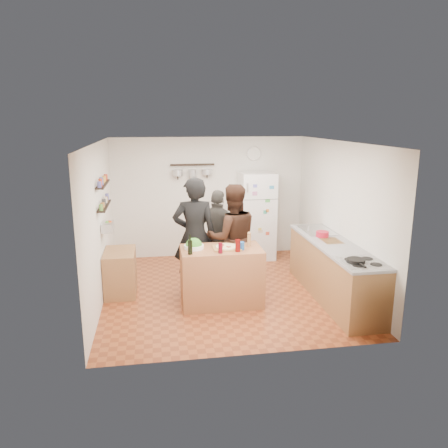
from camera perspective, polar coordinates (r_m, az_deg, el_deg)
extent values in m
plane|color=brown|center=(7.54, 0.12, -8.70)|extent=(4.20, 4.20, 0.00)
plane|color=white|center=(6.99, 0.13, 10.63)|extent=(4.20, 4.20, 0.00)
plane|color=silver|center=(9.20, -1.97, 3.50)|extent=(4.00, 0.00, 4.00)
plane|color=silver|center=(7.13, -15.95, 0.00)|extent=(0.00, 4.20, 4.20)
plane|color=silver|center=(7.73, 14.93, 1.10)|extent=(0.00, 4.20, 4.20)
cube|color=brown|center=(6.90, -0.35, -6.82)|extent=(1.25, 0.72, 0.91)
cube|color=olive|center=(6.74, 0.35, -3.14)|extent=(0.42, 0.34, 0.02)
cylinder|color=#D5BE8C|center=(6.74, 0.35, -2.98)|extent=(0.34, 0.34, 0.02)
cylinder|color=white|center=(6.74, -3.95, -2.99)|extent=(0.31, 0.31, 0.06)
cylinder|color=black|center=(6.46, -4.45, -3.07)|extent=(0.07, 0.07, 0.21)
cylinder|color=#540714|center=(6.50, -0.47, -3.17)|extent=(0.06, 0.06, 0.16)
cylinder|color=#590807|center=(6.57, 1.81, -2.84)|extent=(0.08, 0.08, 0.18)
cylinder|color=#9E6E42|center=(6.85, 3.31, -2.16)|extent=(0.06, 0.06, 0.19)
cylinder|color=#1B4E97|center=(6.67, 2.35, -2.87)|extent=(0.08, 0.08, 0.12)
imported|color=black|center=(7.20, -3.86, -1.58)|extent=(0.73, 0.49, 1.96)
imported|color=black|center=(7.31, 1.09, -1.85)|extent=(0.91, 0.72, 1.83)
imported|color=#302E2B|center=(7.86, -0.72, -1.46)|extent=(1.04, 0.79, 1.64)
cube|color=#9E7042|center=(7.34, 14.12, -6.01)|extent=(0.63, 2.63, 0.90)
cube|color=white|center=(6.38, 17.67, -4.87)|extent=(0.60, 0.62, 0.02)
cylinder|color=black|center=(6.34, 16.83, -4.60)|extent=(0.26, 0.26, 0.05)
cube|color=silver|center=(7.96, 11.94, -0.86)|extent=(0.50, 0.80, 0.03)
cube|color=brown|center=(7.35, 13.84, -2.21)|extent=(0.30, 0.40, 0.02)
cylinder|color=#B2142B|center=(7.55, 12.73, -1.29)|extent=(0.21, 0.21, 0.09)
cube|color=white|center=(9.09, 4.28, 1.11)|extent=(0.70, 0.68, 1.80)
cylinder|color=silver|center=(9.23, 3.94, 9.15)|extent=(0.30, 0.03, 0.30)
cube|color=black|center=(7.26, -15.36, 2.30)|extent=(0.12, 1.00, 0.02)
cube|color=black|center=(7.20, -15.53, 5.03)|extent=(0.12, 1.00, 0.02)
cube|color=silver|center=(7.33, -14.95, -0.37)|extent=(0.18, 0.35, 0.14)
cube|color=#9A6E40|center=(7.53, -13.38, -6.15)|extent=(0.50, 0.80, 0.73)
cube|color=black|center=(8.97, -4.16, 7.73)|extent=(0.90, 0.04, 0.04)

